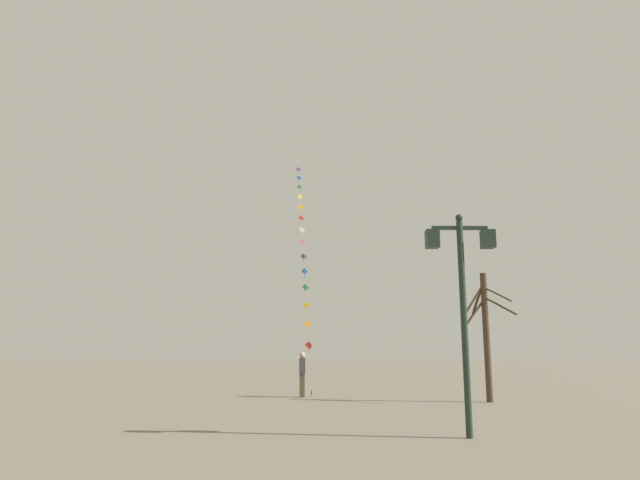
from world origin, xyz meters
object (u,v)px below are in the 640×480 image
object	(u,v)px
twin_lantern_lamp_post	(462,279)
kite_train	(303,245)
bare_tree	(486,331)
kite_flyer	(302,373)

from	to	relation	value
twin_lantern_lamp_post	kite_train	xyz separation A→B (m)	(-3.83, 19.71, 4.44)
bare_tree	kite_flyer	bearing A→B (deg)	161.19
kite_train	bare_tree	distance (m)	14.33
twin_lantern_lamp_post	kite_train	distance (m)	20.56
twin_lantern_lamp_post	kite_train	world-z (taller)	kite_train
twin_lantern_lamp_post	bare_tree	xyz separation A→B (m)	(2.94, 8.24, -0.84)
twin_lantern_lamp_post	kite_flyer	distance (m)	11.36
kite_train	kite_flyer	bearing A→B (deg)	-88.91
twin_lantern_lamp_post	kite_flyer	xyz separation A→B (m)	(-3.65, 10.49, -2.38)
twin_lantern_lamp_post	kite_flyer	world-z (taller)	twin_lantern_lamp_post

